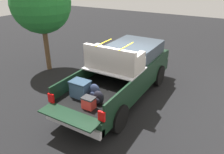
{
  "coord_description": "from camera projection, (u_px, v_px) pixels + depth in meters",
  "views": [
    {
      "loc": [
        -6.43,
        -3.43,
        4.31
      ],
      "look_at": [
        -0.6,
        0.0,
        1.1
      ],
      "focal_mm": 34.86,
      "sensor_mm": 36.0,
      "label": 1
    }
  ],
  "objects": [
    {
      "name": "tree_background",
      "position": [
        41.0,
        3.0,
        9.6
      ],
      "size": [
        2.67,
        2.67,
        4.49
      ],
      "color": "brown",
      "rests_on": "ground_plane"
    },
    {
      "name": "pickup_truck",
      "position": [
        125.0,
        71.0,
        8.28
      ],
      "size": [
        6.05,
        2.06,
        2.23
      ],
      "color": "black",
      "rests_on": "ground_plane"
    },
    {
      "name": "ground_plane",
      "position": [
        120.0,
        97.0,
        8.42
      ],
      "size": [
        40.0,
        40.0,
        0.0
      ],
      "primitive_type": "plane",
      "color": "black"
    }
  ]
}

